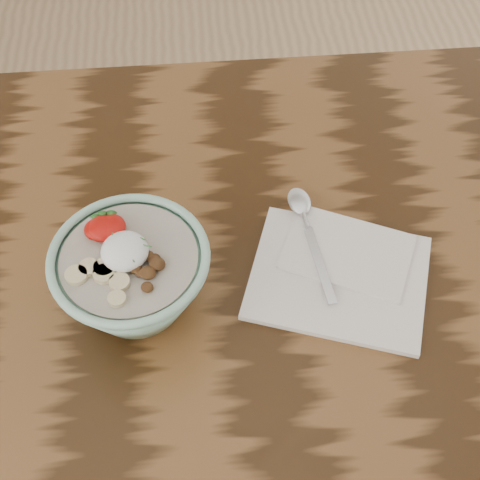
% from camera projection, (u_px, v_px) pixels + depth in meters
% --- Properties ---
extents(table, '(1.60, 0.90, 0.75)m').
position_uv_depth(table, '(116.00, 312.00, 1.00)').
color(table, '#321D0C').
rests_on(table, ground).
extents(breakfast_bowl, '(0.20, 0.20, 0.13)m').
position_uv_depth(breakfast_bowl, '(132.00, 275.00, 0.84)').
color(breakfast_bowl, '#98CDB2').
rests_on(breakfast_bowl, table).
extents(napkin, '(0.29, 0.26, 0.01)m').
position_uv_depth(napkin, '(340.00, 272.00, 0.92)').
color(napkin, white).
rests_on(napkin, table).
extents(spoon, '(0.05, 0.20, 0.01)m').
position_uv_depth(spoon, '(304.00, 216.00, 0.96)').
color(spoon, silver).
rests_on(spoon, napkin).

